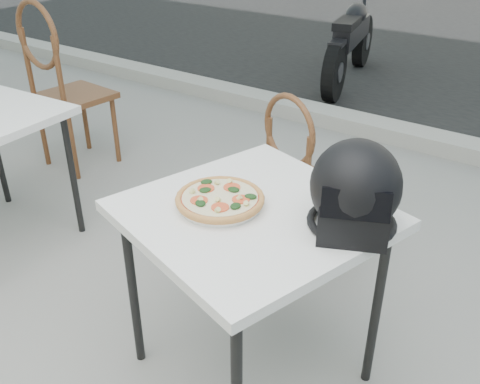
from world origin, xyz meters
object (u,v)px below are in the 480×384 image
Objects in this scene: cafe_chair_main at (300,172)px; cafe_chair_side at (60,78)px; motorcycle at (351,42)px; cafe_table_main at (253,227)px; plate at (220,204)px; helmet at (355,192)px; pizza at (220,198)px.

cafe_chair_side is (-1.87, 0.05, 0.13)m from cafe_chair_main.
cafe_chair_main is 0.52× the size of motorcycle.
plate is at bearing -157.99° from cafe_table_main.
motorcycle is (-1.27, 3.84, -0.37)m from plate.
helmet is 0.94m from cafe_chair_main.
motorcycle is at bearing -99.47° from cafe_chair_side.
pizza is 0.89× the size of helmet.
cafe_chair_side is at bearing 156.86° from plate.
cafe_chair_main is (-0.23, 0.76, -0.17)m from cafe_table_main.
cafe_chair_main reaches higher than cafe_table_main.
helmet is at bearing 16.75° from cafe_table_main.
cafe_chair_side is at bearing 17.71° from cafe_chair_main.
helmet is (0.32, 0.10, 0.20)m from cafe_table_main.
pizza is at bearing 118.05° from cafe_chair_main.
cafe_chair_side is at bearing 158.99° from cafe_table_main.
plate is 0.02m from pizza.
cafe_chair_main is 1.87m from cafe_chair_side.
cafe_table_main is at bearing 171.90° from helmet.
cafe_chair_side is (-2.42, 0.71, -0.24)m from helmet.
cafe_chair_side is (-1.99, 0.85, -0.14)m from pizza.
helmet reaches higher than motorcycle.
plate is 0.21× the size of motorcycle.
cafe_table_main is 1.06× the size of cafe_chair_main.
helmet is (0.43, 0.14, 0.12)m from plate.
plate is at bearing -84.41° from motorcycle.
helmet is at bearing 18.09° from pizza.
helmet is at bearing 18.12° from plate.
motorcycle is (-1.70, 3.70, -0.49)m from helmet.
plate is 0.85m from cafe_chair_main.
cafe_chair_side is at bearing -116.32° from motorcycle.
cafe_table_main is at bearing 163.10° from cafe_chair_side.
cafe_table_main is 2.81× the size of pizza.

